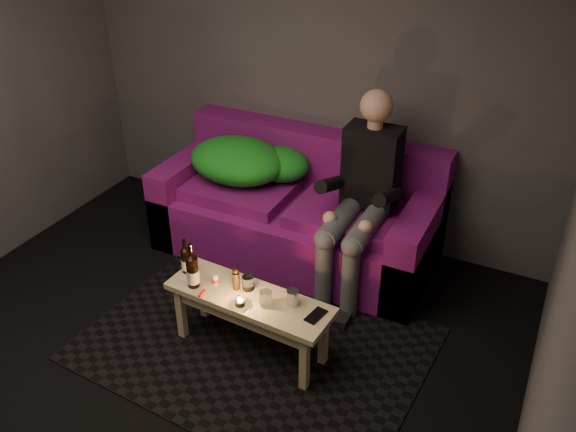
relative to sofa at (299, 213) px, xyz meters
name	(u,v)px	position (x,y,z in m)	size (l,w,h in m)	color
floor	(153,397)	(-0.10, -1.82, -0.34)	(4.50, 4.50, 0.00)	black
room	(173,112)	(-0.10, -1.35, 1.31)	(4.50, 4.50, 4.50)	silver
rug	(255,344)	(0.23, -1.15, -0.33)	(2.17, 1.58, 0.01)	black
sofa	(299,213)	(0.00, 0.00, 0.00)	(2.17, 0.98, 0.93)	#770F61
green_blanket	(246,161)	(-0.47, -0.01, 0.36)	(0.95, 0.65, 0.33)	#1B9920
person	(362,193)	(0.57, -0.18, 0.41)	(0.39, 0.90, 1.45)	black
coffee_table	(250,306)	(0.23, -1.20, 0.03)	(1.10, 0.41, 0.44)	tan
beer_bottle_a	(186,260)	(-0.26, -1.16, 0.20)	(0.06, 0.06, 0.25)	black
beer_bottle_b	(193,271)	(-0.13, -1.27, 0.22)	(0.08, 0.08, 0.31)	black
salt_shaker	(215,279)	(-0.02, -1.20, 0.14)	(0.04, 0.04, 0.08)	silver
pepper_mill	(236,281)	(0.12, -1.18, 0.17)	(0.04, 0.04, 0.12)	black
tumbler_back	(248,283)	(0.19, -1.14, 0.15)	(0.08, 0.08, 0.09)	white
tealight	(240,302)	(0.23, -1.31, 0.13)	(0.06, 0.06, 0.05)	white
tumbler_front	(266,298)	(0.37, -1.24, 0.15)	(0.08, 0.08, 0.10)	white
steel_cup	(293,298)	(0.51, -1.16, 0.16)	(0.07, 0.07, 0.10)	silver
smartphone	(316,316)	(0.68, -1.20, 0.11)	(0.08, 0.15, 0.01)	black
red_lighter	(202,293)	(-0.04, -1.32, 0.11)	(0.02, 0.07, 0.01)	red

